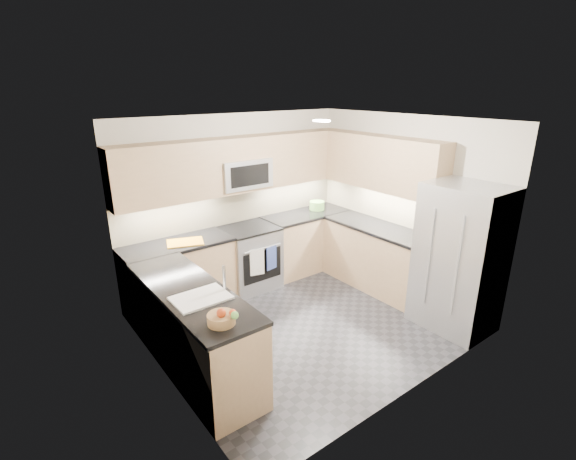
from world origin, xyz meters
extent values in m
cube|color=#222227|center=(0.00, 0.00, 0.00)|extent=(3.60, 3.20, 0.00)
cube|color=beige|center=(0.00, 0.00, 2.50)|extent=(3.60, 3.20, 0.02)
cube|color=beige|center=(0.00, 1.60, 1.25)|extent=(3.60, 0.02, 2.50)
cube|color=beige|center=(0.00, -1.60, 1.25)|extent=(3.60, 0.02, 2.50)
cube|color=beige|center=(-1.80, 0.00, 1.25)|extent=(0.02, 3.20, 2.50)
cube|color=beige|center=(1.80, 0.00, 1.25)|extent=(0.02, 3.20, 2.50)
cube|color=tan|center=(-1.09, 1.30, 0.45)|extent=(1.42, 0.60, 0.90)
cube|color=tan|center=(1.09, 1.30, 0.45)|extent=(1.42, 0.60, 0.90)
cube|color=tan|center=(1.50, 0.15, 0.45)|extent=(0.60, 1.70, 0.90)
cube|color=tan|center=(-1.50, 0.00, 0.45)|extent=(0.60, 2.00, 0.90)
cube|color=black|center=(-1.09, 1.30, 0.92)|extent=(1.42, 0.63, 0.04)
cube|color=black|center=(1.09, 1.30, 0.92)|extent=(1.42, 0.63, 0.04)
cube|color=black|center=(1.50, 0.15, 0.92)|extent=(0.63, 1.70, 0.04)
cube|color=black|center=(-1.50, 0.00, 0.92)|extent=(0.63, 2.00, 0.04)
cube|color=tan|center=(0.00, 1.43, 1.83)|extent=(3.60, 0.35, 0.75)
cube|color=tan|center=(1.62, 0.28, 1.83)|extent=(0.35, 1.95, 0.75)
cube|color=tan|center=(0.00, 1.60, 1.20)|extent=(3.60, 0.01, 0.51)
cube|color=tan|center=(1.80, 0.45, 1.20)|extent=(0.01, 2.30, 0.51)
cube|color=gray|center=(0.00, 1.28, 0.46)|extent=(0.76, 0.65, 0.91)
cube|color=black|center=(0.00, 1.28, 0.92)|extent=(0.76, 0.65, 0.03)
cube|color=black|center=(0.00, 0.95, 0.45)|extent=(0.62, 0.02, 0.45)
cylinder|color=#B2B5BA|center=(0.00, 0.93, 0.72)|extent=(0.60, 0.02, 0.02)
cube|color=#A3A7AB|center=(0.00, 1.40, 1.70)|extent=(0.76, 0.40, 0.40)
cube|color=black|center=(0.00, 1.20, 1.70)|extent=(0.60, 0.01, 0.28)
cube|color=#A8AAB0|center=(1.45, -1.15, 0.90)|extent=(0.70, 0.90, 1.80)
cylinder|color=#B2B5BA|center=(1.08, -1.33, 0.95)|extent=(0.02, 0.02, 1.20)
cylinder|color=#B2B5BA|center=(1.08, -0.97, 0.95)|extent=(0.02, 0.02, 1.20)
cube|color=white|center=(-1.50, -0.25, 0.88)|extent=(0.52, 0.38, 0.16)
cylinder|color=silver|center=(-1.24, -0.25, 1.08)|extent=(0.03, 0.03, 0.28)
cylinder|color=#649F44|center=(1.35, 1.35, 1.01)|extent=(0.31, 0.31, 0.14)
cube|color=#C37E12|center=(-0.99, 1.23, 0.95)|extent=(0.53, 0.45, 0.01)
cylinder|color=#A67B4D|center=(-1.55, -0.75, 0.98)|extent=(0.29, 0.29, 0.09)
sphere|color=#C13D16|center=(-1.56, -0.77, 1.05)|extent=(0.08, 0.08, 0.08)
sphere|color=#71C554|center=(-1.49, -0.87, 1.05)|extent=(0.07, 0.07, 0.07)
cube|color=white|center=(-0.12, 0.91, 0.55)|extent=(0.20, 0.07, 0.39)
cube|color=navy|center=(0.13, 0.91, 0.55)|extent=(0.18, 0.05, 0.35)
sphere|color=#ED4B1A|center=(-1.48, -0.82, 1.05)|extent=(0.06, 0.06, 0.06)
camera|label=1|loc=(-2.98, -3.56, 2.87)|focal=26.00mm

